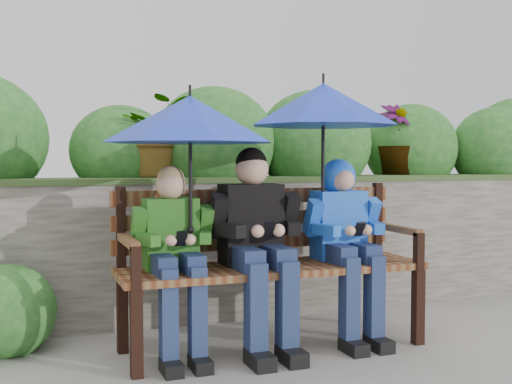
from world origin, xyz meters
name	(u,v)px	position (x,y,z in m)	size (l,w,h in m)	color
ground	(262,342)	(0.00, 0.00, 0.00)	(60.00, 60.00, 0.00)	slate
garden_backdrop	(192,217)	(-0.04, 1.58, 0.66)	(8.00, 2.89, 1.85)	#5D584D
park_bench	(268,255)	(0.02, -0.06, 0.57)	(1.89, 0.55, 1.00)	black
boy_left	(175,249)	(-0.59, -0.15, 0.64)	(0.46, 0.54, 1.12)	#22611A
boy_middle	(257,238)	(-0.09, -0.16, 0.69)	(0.55, 0.63, 1.23)	black
boy_right	(345,231)	(0.52, -0.14, 0.70)	(0.49, 0.59, 1.16)	blue
umbrella_left	(190,119)	(-0.50, -0.15, 1.39)	(1.00, 1.00, 0.85)	#1530C3
umbrella_right	(323,105)	(0.37, -0.11, 1.50)	(0.94, 0.94, 0.95)	#1530C3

